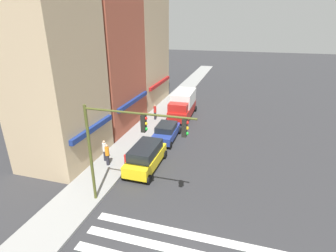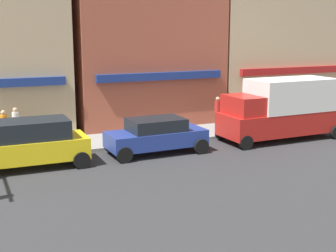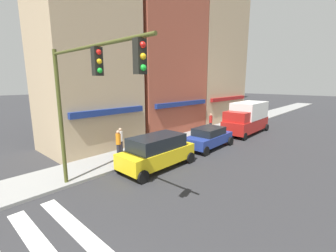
# 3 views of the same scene
# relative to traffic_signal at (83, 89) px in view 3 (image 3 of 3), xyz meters

# --- Properties ---
(storefront_row) EXTENTS (24.91, 5.30, 15.27)m
(storefront_row) POSITION_rel_traffic_signal_xyz_m (13.96, 7.45, 2.34)
(storefront_row) COLOR tan
(storefront_row) RESTS_ON ground_plane
(tower_distant) EXTENTS (17.87, 14.56, 45.48)m
(tower_distant) POSITION_rel_traffic_signal_xyz_m (40.18, 25.23, 18.04)
(tower_distant) COLOR gray
(tower_distant) RESTS_ON ground_plane
(traffic_signal) EXTENTS (0.32, 6.44, 6.38)m
(traffic_signal) POSITION_rel_traffic_signal_xyz_m (0.00, 0.00, 0.00)
(traffic_signal) COLOR #474C1E
(traffic_signal) RESTS_ON ground_plane
(suv_yellow) EXTENTS (4.71, 2.12, 1.94)m
(suv_yellow) POSITION_rel_traffic_signal_xyz_m (4.60, 0.65, -3.66)
(suv_yellow) COLOR yellow
(suv_yellow) RESTS_ON ground_plane
(sedan_blue) EXTENTS (4.45, 2.02, 1.59)m
(sedan_blue) POSITION_rel_traffic_signal_xyz_m (10.15, 0.65, -3.85)
(sedan_blue) COLOR navy
(sedan_blue) RESTS_ON ground_plane
(box_truck_red) EXTENTS (6.25, 2.42, 3.04)m
(box_truck_red) POSITION_rel_traffic_signal_xyz_m (16.93, 0.65, -3.11)
(box_truck_red) COLOR #B21E19
(box_truck_red) RESTS_ON ground_plane
(pedestrian_white_shirt) EXTENTS (0.32, 0.32, 1.77)m
(pedestrian_white_shirt) POSITION_rel_traffic_signal_xyz_m (4.57, 4.16, -3.62)
(pedestrian_white_shirt) COLOR #23232D
(pedestrian_white_shirt) RESTS_ON sidewalk_left
(pedestrian_red_jacket) EXTENTS (0.32, 0.32, 1.77)m
(pedestrian_red_jacket) POSITION_rel_traffic_signal_xyz_m (14.84, 3.41, -3.62)
(pedestrian_red_jacket) COLOR #23232D
(pedestrian_red_jacket) RESTS_ON sidewalk_left
(pedestrian_orange_vest) EXTENTS (0.32, 0.32, 1.77)m
(pedestrian_orange_vest) POSITION_rel_traffic_signal_xyz_m (4.00, 3.62, -3.62)
(pedestrian_orange_vest) COLOR #23232D
(pedestrian_orange_vest) RESTS_ON sidewalk_left
(fire_hydrant) EXTENTS (0.24, 0.24, 0.84)m
(fire_hydrant) POSITION_rel_traffic_signal_xyz_m (4.53, 2.35, -4.08)
(fire_hydrant) COLOR red
(fire_hydrant) RESTS_ON sidewalk_left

